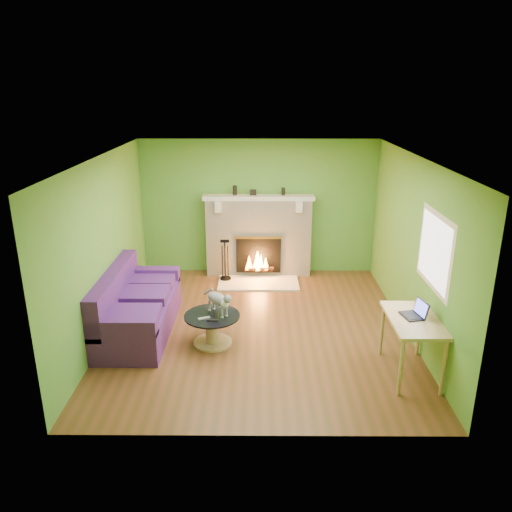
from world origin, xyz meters
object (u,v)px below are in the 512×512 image
at_px(coffee_table, 212,327).
at_px(desk, 413,325).
at_px(cat, 218,301).
at_px(sofa, 135,308).

height_order(coffee_table, desk, desk).
bearing_deg(coffee_table, cat, 32.01).
bearing_deg(cat, desk, -58.75).
bearing_deg(desk, coffee_table, 163.50).
relative_size(coffee_table, cat, 1.32).
bearing_deg(desk, cat, 161.98).
height_order(sofa, desk, sofa).
xyz_separation_m(sofa, coffee_table, (1.20, -0.39, -0.11)).
distance_m(coffee_table, desk, 2.75).
bearing_deg(cat, sofa, 124.32).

